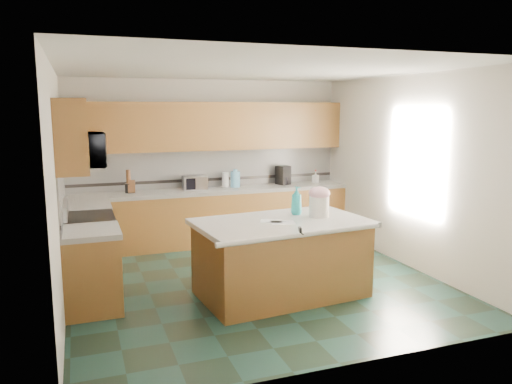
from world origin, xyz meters
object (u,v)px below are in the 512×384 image
island_base (281,260)px  toaster_oven (195,183)px  treat_jar (319,206)px  knife_block (132,187)px  coffee_maker (283,175)px  soap_bottle_island (297,201)px  island_top (282,223)px

island_base → toaster_oven: 2.70m
treat_jar → toaster_oven: (-0.96, 2.56, -0.01)m
knife_block → toaster_oven: (1.01, 0.00, 0.01)m
coffee_maker → soap_bottle_island: bearing=-128.9°
island_base → treat_jar: (0.51, 0.04, 0.62)m
soap_bottle_island → coffee_maker: bearing=50.7°
island_top → knife_block: 2.98m
island_base → island_top: island_top is taller
coffee_maker → knife_block: bearing=160.9°
island_top → coffee_maker: (1.13, 2.62, 0.19)m
island_top → knife_block: size_ratio=10.16×
coffee_maker → toaster_oven: bearing=161.3°
island_base → knife_block: size_ratio=9.65×
treat_jar → toaster_oven: 2.73m
treat_jar → toaster_oven: bearing=126.2°
treat_jar → coffee_maker: (0.62, 2.59, 0.04)m
treat_jar → knife_block: size_ratio=1.28×
island_base → treat_jar: size_ratio=7.52×
soap_bottle_island → knife_block: size_ratio=1.79×
island_base → coffee_maker: 2.93m
island_top → soap_bottle_island: (0.30, 0.25, 0.21)m
soap_bottle_island → coffee_maker: size_ratio=1.09×
soap_bottle_island → island_base: bearing=-160.8°
island_top → knife_block: bearing=113.7°
island_base → island_top: (0.00, 0.00, 0.46)m
island_base → soap_bottle_island: bearing=33.8°
island_base → coffee_maker: coffee_maker is taller
coffee_maker → island_base: bearing=-133.0°
soap_bottle_island → coffee_maker: (0.82, 2.37, -0.01)m
soap_bottle_island → treat_jar: bearing=-66.0°
treat_jar → toaster_oven: size_ratio=0.66×
soap_bottle_island → coffee_maker: soap_bottle_island is taller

